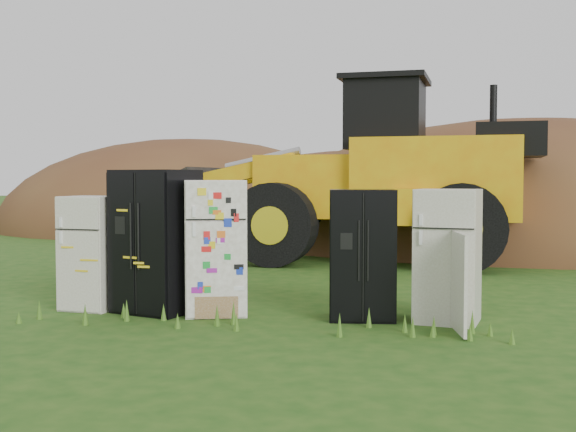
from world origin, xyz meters
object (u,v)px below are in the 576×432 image
Objects in this scene: fridge_leftmost at (92,253)px; wheel_loader at (340,171)px; fridge_sticker at (216,247)px; fridge_open_door at (448,256)px; fridge_black_right at (362,254)px; fridge_black_side at (156,241)px.

wheel_loader is at bearing 73.99° from fridge_leftmost.
wheel_loader is (0.89, 6.53, 1.10)m from fridge_sticker.
wheel_loader is (-2.16, 6.51, 1.15)m from fridge_open_door.
fridge_black_right reaches higher than fridge_leftmost.
wheel_loader is at bearing 92.02° from fridge_black_right.
fridge_open_door is (3.06, 0.02, -0.06)m from fridge_sticker.
fridge_open_door reaches higher than fridge_black_right.
fridge_open_door reaches higher than fridge_leftmost.
fridge_black_side is at bearing -100.31° from wheel_loader.
fridge_leftmost is 0.19× the size of wheel_loader.
fridge_sticker reaches higher than fridge_open_door.
fridge_open_door is at bearing -8.17° from fridge_black_right.
fridge_open_door is at bearing 18.05° from fridge_black_side.
wheel_loader reaches higher than fridge_open_door.
fridge_black_side reaches higher than fridge_open_door.
fridge_sticker is 1.07× the size of fridge_black_right.
fridge_sticker is at bearing -93.19° from wheel_loader.
fridge_black_right is (2.81, 0.04, -0.13)m from fridge_black_side.
fridge_sticker is 0.22× the size of wheel_loader.
fridge_black_side is 2.82m from fridge_black_right.
fridge_black_right is at bearing 18.52° from fridge_black_side.
fridge_black_right is (1.97, 0.04, -0.06)m from fridge_sticker.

